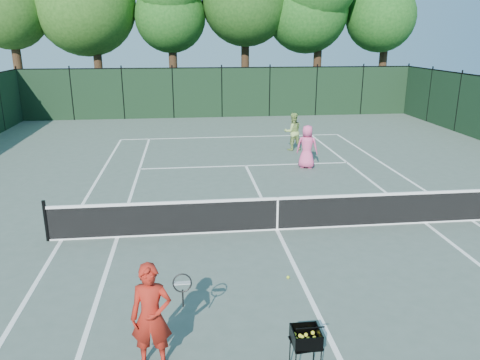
{
  "coord_description": "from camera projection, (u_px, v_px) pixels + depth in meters",
  "views": [
    {
      "loc": [
        -2.29,
        -11.18,
        4.89
      ],
      "look_at": [
        -0.86,
        1.0,
        1.1
      ],
      "focal_mm": 35.0,
      "sensor_mm": 36.0,
      "label": 1
    }
  ],
  "objects": [
    {
      "name": "ground",
      "position": [
        277.0,
        230.0,
        12.31
      ],
      "size": [
        90.0,
        90.0,
        0.0
      ],
      "primitive_type": "plane",
      "color": "#49594E",
      "rests_on": "ground"
    },
    {
      "name": "sideline_doubles_left",
      "position": [
        61.0,
        240.0,
        11.69
      ],
      "size": [
        0.1,
        23.77,
        0.01
      ],
      "primitive_type": "cube",
      "color": "white",
      "rests_on": "ground"
    },
    {
      "name": "sideline_doubles_right",
      "position": [
        472.0,
        221.0,
        12.92
      ],
      "size": [
        0.1,
        23.77,
        0.01
      ],
      "primitive_type": "cube",
      "color": "white",
      "rests_on": "ground"
    },
    {
      "name": "sideline_singles_left",
      "position": [
        117.0,
        237.0,
        11.85
      ],
      "size": [
        0.1,
        23.77,
        0.01
      ],
      "primitive_type": "cube",
      "color": "white",
      "rests_on": "ground"
    },
    {
      "name": "sideline_singles_right",
      "position": [
        425.0,
        223.0,
        12.76
      ],
      "size": [
        0.1,
        23.77,
        0.01
      ],
      "primitive_type": "cube",
      "color": "white",
      "rests_on": "ground"
    },
    {
      "name": "baseline_far",
      "position": [
        232.0,
        137.0,
        23.58
      ],
      "size": [
        10.97,
        0.1,
        0.01
      ],
      "primitive_type": "cube",
      "color": "white",
      "rests_on": "ground"
    },
    {
      "name": "service_line_far",
      "position": [
        246.0,
        166.0,
        18.38
      ],
      "size": [
        8.23,
        0.1,
        0.01
      ],
      "primitive_type": "cube",
      "color": "white",
      "rests_on": "ground"
    },
    {
      "name": "center_service_line",
      "position": [
        277.0,
        230.0,
        12.3
      ],
      "size": [
        0.1,
        12.8,
        0.01
      ],
      "primitive_type": "cube",
      "color": "white",
      "rests_on": "ground"
    },
    {
      "name": "tennis_net",
      "position": [
        277.0,
        213.0,
        12.16
      ],
      "size": [
        11.69,
        0.09,
        1.06
      ],
      "color": "black",
      "rests_on": "ground"
    },
    {
      "name": "fence_far",
      "position": [
        222.0,
        93.0,
        28.94
      ],
      "size": [
        24.0,
        0.05,
        3.0
      ],
      "primitive_type": "cube",
      "color": "black",
      "rests_on": "ground"
    },
    {
      "name": "coach",
      "position": [
        151.0,
        317.0,
        7.01
      ],
      "size": [
        0.95,
        0.6,
        1.72
      ],
      "rotation": [
        0.0,
        0.0,
        -0.07
      ],
      "color": "#A21D12",
      "rests_on": "ground"
    },
    {
      "name": "player_pink",
      "position": [
        307.0,
        147.0,
        17.86
      ],
      "size": [
        0.95,
        0.8,
        1.66
      ],
      "rotation": [
        0.0,
        0.0,
        2.76
      ],
      "color": "#EB538C",
      "rests_on": "ground"
    },
    {
      "name": "player_green",
      "position": [
        293.0,
        132.0,
        20.69
      ],
      "size": [
        0.88,
        0.72,
        1.66
      ],
      "rotation": [
        0.0,
        0.0,
        3.26
      ],
      "color": "#99B95C",
      "rests_on": "ground"
    },
    {
      "name": "ball_hopper",
      "position": [
        306.0,
        338.0,
        6.85
      ],
      "size": [
        0.45,
        0.45,
        0.79
      ],
      "rotation": [
        0.0,
        0.0,
        0.11
      ],
      "color": "black",
      "rests_on": "ground"
    },
    {
      "name": "loose_ball_midcourt",
      "position": [
        288.0,
        277.0,
        9.82
      ],
      "size": [
        0.07,
        0.07,
        0.07
      ],
      "primitive_type": "sphere",
      "color": "#B8D42B",
      "rests_on": "ground"
    }
  ]
}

